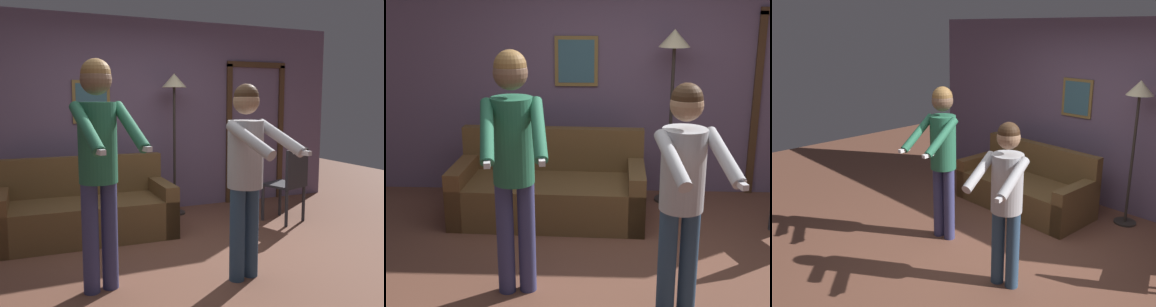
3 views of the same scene
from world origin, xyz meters
TOP-DOWN VIEW (x-y plane):
  - ground_plane at (0.00, 0.00)m, footprint 12.00×12.00m
  - back_wall_assembly at (0.02, 2.21)m, footprint 6.40×0.10m
  - couch at (-0.71, 1.36)m, footprint 1.93×0.91m
  - torchiere_lamp at (0.54, 1.88)m, footprint 0.33×0.33m
  - person_standing_left at (-0.83, -0.09)m, footprint 0.52×0.72m
  - person_standing_right at (0.35, -0.33)m, footprint 0.53×0.66m
  - dining_chair_distant at (1.71, 0.94)m, footprint 0.53×0.53m

SIDE VIEW (x-z plane):
  - ground_plane at x=0.00m, z-range 0.00..0.00m
  - couch at x=-0.71m, z-range -0.16..0.71m
  - dining_chair_distant at x=1.71m, z-range 0.06..0.99m
  - person_standing_right at x=0.35m, z-range 0.17..1.83m
  - person_standing_left at x=-0.83m, z-range 0.21..2.05m
  - back_wall_assembly at x=0.02m, z-range 0.00..2.60m
  - torchiere_lamp at x=0.54m, z-range 0.61..2.48m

